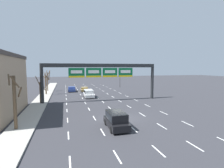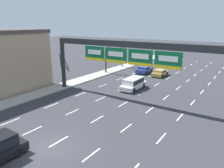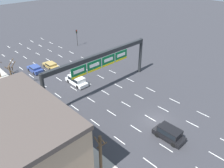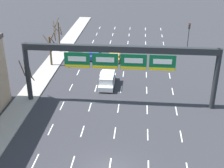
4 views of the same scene
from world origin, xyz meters
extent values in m
cube|color=white|center=(-6.60, 1.00, 0.01)|extent=(0.12, 2.00, 0.01)
cube|color=white|center=(-6.60, 6.00, 0.01)|extent=(0.12, 2.00, 0.01)
cube|color=white|center=(-6.60, 11.00, 0.01)|extent=(0.12, 2.00, 0.01)
cube|color=white|center=(-6.60, 16.00, 0.01)|extent=(0.12, 2.00, 0.01)
cube|color=white|center=(-6.60, 21.00, 0.01)|extent=(0.12, 2.00, 0.01)
cube|color=white|center=(-6.60, 26.00, 0.01)|extent=(0.12, 2.00, 0.01)
cube|color=white|center=(-6.60, 31.00, 0.01)|extent=(0.12, 2.00, 0.01)
cube|color=white|center=(-6.60, 36.00, 0.01)|extent=(0.12, 2.00, 0.01)
cube|color=white|center=(-6.60, 41.00, 0.01)|extent=(0.12, 2.00, 0.01)
cube|color=white|center=(-6.60, 46.00, 0.01)|extent=(0.12, 2.00, 0.01)
cube|color=white|center=(-3.30, 1.00, 0.01)|extent=(0.12, 2.00, 0.01)
cube|color=white|center=(-3.30, 6.00, 0.01)|extent=(0.12, 2.00, 0.01)
cube|color=white|center=(-3.30, 11.00, 0.01)|extent=(0.12, 2.00, 0.01)
cube|color=white|center=(-3.30, 16.00, 0.01)|extent=(0.12, 2.00, 0.01)
cube|color=white|center=(-3.30, 21.00, 0.01)|extent=(0.12, 2.00, 0.01)
cube|color=white|center=(-3.30, 26.00, 0.01)|extent=(0.12, 2.00, 0.01)
cube|color=white|center=(-3.30, 31.00, 0.01)|extent=(0.12, 2.00, 0.01)
cube|color=white|center=(-3.30, 36.00, 0.01)|extent=(0.12, 2.00, 0.01)
cube|color=white|center=(-3.30, 41.00, 0.01)|extent=(0.12, 2.00, 0.01)
cube|color=white|center=(-3.30, 46.00, 0.01)|extent=(0.12, 2.00, 0.01)
cube|color=white|center=(0.00, 1.00, 0.01)|extent=(0.12, 2.00, 0.01)
cube|color=white|center=(0.00, 6.00, 0.01)|extent=(0.12, 2.00, 0.01)
cube|color=white|center=(0.00, 11.00, 0.01)|extent=(0.12, 2.00, 0.01)
cube|color=white|center=(0.00, 16.00, 0.01)|extent=(0.12, 2.00, 0.01)
cube|color=white|center=(0.00, 21.00, 0.01)|extent=(0.12, 2.00, 0.01)
cube|color=white|center=(0.00, 26.00, 0.01)|extent=(0.12, 2.00, 0.01)
cube|color=white|center=(0.00, 31.00, 0.01)|extent=(0.12, 2.00, 0.01)
cube|color=white|center=(0.00, 36.00, 0.01)|extent=(0.12, 2.00, 0.01)
cube|color=white|center=(0.00, 41.00, 0.01)|extent=(0.12, 2.00, 0.01)
cube|color=white|center=(0.00, 46.00, 0.01)|extent=(0.12, 2.00, 0.01)
cube|color=white|center=(3.30, 1.00, 0.01)|extent=(0.12, 2.00, 0.01)
cube|color=white|center=(3.30, 6.00, 0.01)|extent=(0.12, 2.00, 0.01)
cube|color=white|center=(3.30, 11.00, 0.01)|extent=(0.12, 2.00, 0.01)
cube|color=white|center=(3.30, 16.00, 0.01)|extent=(0.12, 2.00, 0.01)
cube|color=white|center=(3.30, 21.00, 0.01)|extent=(0.12, 2.00, 0.01)
cube|color=white|center=(3.30, 26.00, 0.01)|extent=(0.12, 2.00, 0.01)
cube|color=white|center=(3.30, 31.00, 0.01)|extent=(0.12, 2.00, 0.01)
cube|color=white|center=(3.30, 36.00, 0.01)|extent=(0.12, 2.00, 0.01)
cube|color=white|center=(3.30, 41.00, 0.01)|extent=(0.12, 2.00, 0.01)
cube|color=white|center=(3.30, 46.00, 0.01)|extent=(0.12, 2.00, 0.01)
cube|color=white|center=(6.60, 6.00, 0.01)|extent=(0.12, 2.00, 0.01)
cube|color=white|center=(6.60, 11.00, 0.01)|extent=(0.12, 2.00, 0.01)
cube|color=white|center=(6.60, 16.00, 0.01)|extent=(0.12, 2.00, 0.01)
cube|color=white|center=(6.60, 21.00, 0.01)|extent=(0.12, 2.00, 0.01)
cube|color=white|center=(6.60, 26.00, 0.01)|extent=(0.12, 2.00, 0.01)
cube|color=white|center=(6.60, 31.00, 0.01)|extent=(0.12, 2.00, 0.01)
cube|color=white|center=(6.60, 36.00, 0.01)|extent=(0.12, 2.00, 0.01)
cube|color=white|center=(6.60, 41.00, 0.01)|extent=(0.12, 2.00, 0.01)
cube|color=white|center=(6.60, 46.00, 0.01)|extent=(0.12, 2.00, 0.01)
cylinder|color=#232628|center=(-10.70, 12.12, 3.58)|extent=(0.58, 0.58, 7.15)
cylinder|color=#232628|center=(10.70, 12.12, 3.58)|extent=(0.58, 0.58, 7.15)
cube|color=#232628|center=(0.00, 12.12, 6.80)|extent=(21.40, 0.60, 0.70)
cube|color=#0C6033|center=(-4.70, 11.78, 5.48)|extent=(2.89, 0.08, 1.75)
cube|color=white|center=(-4.70, 11.74, 5.63)|extent=(2.02, 0.02, 0.56)
cube|color=yellow|center=(-4.70, 11.74, 4.76)|extent=(2.83, 0.02, 0.31)
cube|color=#0C6033|center=(-1.57, 11.78, 5.48)|extent=(2.89, 0.08, 1.75)
cube|color=white|center=(-1.57, 11.74, 5.63)|extent=(2.02, 0.02, 0.56)
cube|color=yellow|center=(-1.57, 11.74, 4.76)|extent=(2.83, 0.02, 0.31)
cube|color=#0C6033|center=(1.57, 11.78, 5.48)|extent=(2.89, 0.08, 1.75)
cube|color=white|center=(1.57, 11.74, 5.63)|extent=(2.02, 0.02, 0.56)
cube|color=yellow|center=(1.57, 11.74, 4.76)|extent=(2.83, 0.02, 0.31)
cube|color=#0C6033|center=(4.70, 11.78, 5.48)|extent=(2.89, 0.08, 1.75)
cube|color=white|center=(4.70, 11.74, 5.63)|extent=(2.02, 0.02, 0.56)
cube|color=yellow|center=(4.70, 11.74, 4.76)|extent=(2.83, 0.02, 0.31)
cube|color=silver|center=(-1.89, 16.96, 0.51)|extent=(1.88, 4.87, 0.61)
cube|color=silver|center=(-1.89, 16.91, 1.23)|extent=(1.73, 3.41, 0.83)
cube|color=black|center=(-1.89, 16.91, 1.23)|extent=(1.77, 3.14, 0.60)
cylinder|color=black|center=(-2.75, 18.42, 0.33)|extent=(0.22, 0.66, 0.66)
cylinder|color=black|center=(-1.04, 18.42, 0.33)|extent=(0.22, 0.66, 0.66)
cylinder|color=black|center=(-2.75, 15.50, 0.33)|extent=(0.22, 0.66, 0.66)
cylinder|color=black|center=(-1.04, 15.50, 0.33)|extent=(0.22, 0.66, 0.66)
cube|color=#A88947|center=(-1.75, 26.67, 0.49)|extent=(1.80, 4.01, 0.57)
cube|color=#A88947|center=(-1.75, 26.43, 0.98)|extent=(1.65, 2.09, 0.42)
cube|color=black|center=(-1.75, 26.43, 0.98)|extent=(1.69, 1.92, 0.30)
cylinder|color=black|center=(-2.56, 27.88, 0.33)|extent=(0.22, 0.66, 0.66)
cylinder|color=black|center=(-0.94, 27.88, 0.33)|extent=(0.22, 0.66, 0.66)
cylinder|color=black|center=(-2.56, 25.47, 0.33)|extent=(0.22, 0.66, 0.66)
cylinder|color=black|center=(-0.94, 25.47, 0.33)|extent=(0.22, 0.66, 0.66)
cube|color=navy|center=(-5.08, 27.24, 0.54)|extent=(1.85, 3.93, 0.69)
cube|color=navy|center=(-5.08, 27.00, 1.11)|extent=(1.70, 2.04, 0.44)
cube|color=black|center=(-5.08, 27.00, 1.11)|extent=(1.74, 1.88, 0.32)
cylinder|color=black|center=(-5.92, 28.42, 0.33)|extent=(0.22, 0.66, 0.66)
cylinder|color=black|center=(-4.24, 28.42, 0.33)|extent=(0.22, 0.66, 0.66)
cylinder|color=black|center=(-5.92, 26.06, 0.33)|extent=(0.22, 0.66, 0.66)
cylinder|color=black|center=(-4.24, 26.06, 0.33)|extent=(0.22, 0.66, 0.66)
cylinder|color=black|center=(10.67, 33.91, 1.74)|extent=(0.12, 0.12, 3.48)
cube|color=black|center=(10.67, 33.91, 3.93)|extent=(0.30, 0.24, 0.90)
sphere|color=red|center=(10.67, 33.78, 4.23)|extent=(0.20, 0.20, 0.20)
sphere|color=#412F0C|center=(10.67, 33.78, 3.93)|extent=(0.20, 0.20, 0.20)
sphere|color=#0E3515|center=(10.67, 33.78, 3.63)|extent=(0.20, 0.20, 0.20)
cylinder|color=brown|center=(-11.15, 23.28, 2.39)|extent=(0.31, 0.31, 4.48)
cylinder|color=brown|center=(-10.68, 23.82, 4.81)|extent=(1.26, 1.13, 1.92)
cylinder|color=brown|center=(-10.71, 23.16, 4.07)|extent=(0.40, 1.03, 1.16)
cylinder|color=brown|center=(-11.39, 22.71, 4.20)|extent=(1.30, 0.64, 1.47)
cylinder|color=brown|center=(-10.34, 23.48, 4.59)|extent=(0.55, 1.76, 1.79)
cylinder|color=brown|center=(-11.07, 12.66, 2.00)|extent=(0.27, 0.27, 3.69)
cylinder|color=brown|center=(-10.59, 12.33, 3.29)|extent=(0.82, 1.10, 2.04)
cylinder|color=brown|center=(-11.37, 12.27, 4.05)|extent=(0.95, 0.76, 1.77)
cylinder|color=brown|center=(-10.61, 12.77, 3.25)|extent=(0.35, 1.04, 1.65)
cylinder|color=brown|center=(-11.35, 29.53, 2.67)|extent=(0.25, 0.25, 5.04)
cylinder|color=brown|center=(-11.36, 28.80, 4.04)|extent=(1.55, 0.12, 1.62)
cylinder|color=brown|center=(-11.92, 29.21, 4.35)|extent=(0.79, 1.27, 2.06)
cylinder|color=brown|center=(-11.67, 29.81, 5.02)|extent=(0.70, 0.78, 1.55)
cylinder|color=brown|center=(-11.82, 29.93, 4.81)|extent=(0.95, 1.08, 1.91)
cylinder|color=brown|center=(-10.97, 29.50, 3.77)|extent=(0.19, 0.87, 1.61)
camera|label=1|loc=(-6.80, -20.47, 6.36)|focal=28.00mm
camera|label=2|loc=(12.09, -9.54, 9.09)|focal=35.00mm
camera|label=3|loc=(-21.90, -13.51, 20.74)|focal=35.00mm
camera|label=4|loc=(2.10, -20.19, 17.80)|focal=50.00mm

